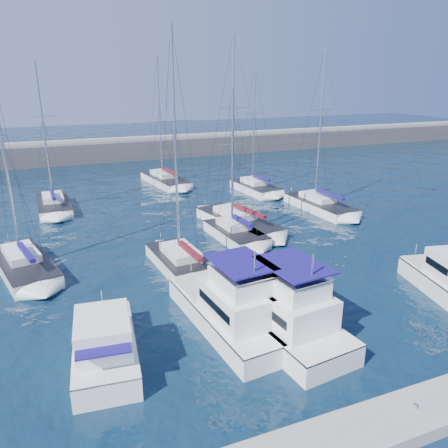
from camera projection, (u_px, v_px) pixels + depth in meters
name	position (u px, v px, depth m)	size (l,w,h in m)	color
ground	(278.00, 298.00, 26.94)	(220.00, 220.00, 0.00)	black
breakwater	(126.00, 152.00, 72.23)	(160.00, 6.00, 4.45)	#424244
dock	(413.00, 415.00, 17.19)	(40.00, 2.20, 0.60)	gray
dock_cleat_centre	(415.00, 406.00, 17.06)	(0.16, 0.16, 0.25)	silver
motor_yacht_port_outer	(105.00, 346.00, 20.48)	(3.55, 6.98, 3.20)	white
motor_yacht_port_inner	(232.00, 310.00, 23.30)	(4.26, 9.47, 4.69)	white
motor_yacht_stbd_inner	(280.00, 312.00, 23.04)	(4.60, 10.04, 4.69)	white
motor_yacht_stbd_outer	(446.00, 278.00, 27.41)	(3.98, 6.26, 3.20)	white
sailboat_mid_a	(24.00, 265.00, 30.34)	(4.99, 8.87, 14.98)	white
sailboat_mid_b	(183.00, 263.00, 30.56)	(3.75, 8.08, 16.46)	white
sailboat_mid_c	(235.00, 233.00, 36.42)	(3.51, 6.82, 12.43)	white
sailboat_mid_d	(238.00, 222.00, 39.30)	(5.10, 10.01, 16.76)	white
sailboat_mid_e	(320.00, 205.00, 44.41)	(3.66, 8.89, 15.84)	white
sailboat_back_a	(54.00, 205.00, 44.33)	(3.31, 7.90, 14.84)	white
sailboat_back_b	(165.00, 180.00, 55.04)	(4.55, 9.49, 15.70)	white
sailboat_back_c	(256.00, 188.00, 51.28)	(3.79, 7.45, 14.39)	white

